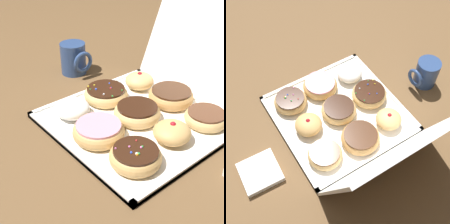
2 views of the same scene
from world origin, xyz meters
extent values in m
plane|color=brown|center=(0.00, 0.00, 0.00)|extent=(3.00, 3.00, 0.00)
cube|color=white|center=(0.00, 0.00, 0.01)|extent=(0.40, 0.40, 0.01)
cube|color=white|center=(0.00, -0.20, 0.01)|extent=(0.40, 0.01, 0.01)
cube|color=white|center=(0.00, 0.20, 0.01)|extent=(0.40, 0.01, 0.01)
cube|color=white|center=(-0.20, 0.00, 0.01)|extent=(0.01, 0.40, 0.01)
cube|color=white|center=(0.20, 0.00, 0.01)|extent=(0.01, 0.40, 0.01)
cube|color=white|center=(0.00, 0.28, 0.19)|extent=(0.40, 0.16, 0.38)
ellipsoid|color=white|center=(-0.12, -0.12, 0.03)|extent=(0.09, 0.09, 0.04)
torus|color=tan|center=(0.00, -0.12, 0.03)|extent=(0.12, 0.12, 0.04)
cylinder|color=pink|center=(0.00, -0.12, 0.05)|extent=(0.11, 0.11, 0.01)
torus|color=tan|center=(0.12, -0.12, 0.03)|extent=(0.11, 0.11, 0.04)
cylinder|color=#381E11|center=(0.12, -0.12, 0.05)|extent=(0.10, 0.10, 0.01)
sphere|color=pink|center=(0.12, -0.11, 0.05)|extent=(0.01, 0.01, 0.01)
sphere|color=orange|center=(0.13, -0.13, 0.05)|extent=(0.01, 0.01, 0.01)
sphere|color=blue|center=(0.12, -0.13, 0.05)|extent=(0.01, 0.01, 0.01)
sphere|color=green|center=(0.13, -0.12, 0.05)|extent=(0.01, 0.01, 0.01)
sphere|color=red|center=(0.10, -0.10, 0.05)|extent=(0.00, 0.00, 0.00)
sphere|color=green|center=(0.12, -0.10, 0.05)|extent=(0.01, 0.01, 0.01)
sphere|color=pink|center=(0.09, -0.15, 0.05)|extent=(0.00, 0.00, 0.00)
sphere|color=white|center=(0.13, -0.13, 0.05)|extent=(0.01, 0.01, 0.01)
sphere|color=pink|center=(0.10, -0.12, 0.05)|extent=(0.00, 0.00, 0.00)
torus|color=#E5B770|center=(-0.12, 0.00, 0.03)|extent=(0.12, 0.12, 0.04)
cylinder|color=#381E11|center=(-0.12, 0.00, 0.05)|extent=(0.10, 0.10, 0.01)
sphere|color=green|center=(-0.15, -0.04, 0.05)|extent=(0.00, 0.00, 0.00)
sphere|color=blue|center=(-0.14, -0.03, 0.05)|extent=(0.01, 0.01, 0.01)
sphere|color=red|center=(-0.11, 0.01, 0.05)|extent=(0.00, 0.00, 0.00)
sphere|color=green|center=(-0.09, 0.02, 0.05)|extent=(0.00, 0.00, 0.00)
sphere|color=yellow|center=(-0.16, -0.03, 0.05)|extent=(0.01, 0.01, 0.01)
sphere|color=blue|center=(-0.12, 0.01, 0.05)|extent=(0.00, 0.00, 0.00)
sphere|color=blue|center=(-0.14, 0.02, 0.05)|extent=(0.00, 0.00, 0.00)
sphere|color=white|center=(-0.10, -0.03, 0.05)|extent=(0.01, 0.01, 0.01)
sphere|color=yellow|center=(-0.16, -0.01, 0.05)|extent=(0.00, 0.00, 0.00)
sphere|color=green|center=(-0.08, -0.02, 0.05)|extent=(0.00, 0.00, 0.00)
torus|color=#E5B770|center=(0.00, 0.00, 0.03)|extent=(0.12, 0.12, 0.04)
cylinder|color=#381E11|center=(0.00, 0.00, 0.05)|extent=(0.10, 0.10, 0.01)
ellipsoid|color=tan|center=(0.12, 0.00, 0.03)|extent=(0.09, 0.09, 0.05)
sphere|color=#B21923|center=(0.12, 0.00, 0.06)|extent=(0.01, 0.01, 0.01)
ellipsoid|color=#E5B770|center=(-0.12, 0.12, 0.03)|extent=(0.08, 0.08, 0.05)
sphere|color=#B21923|center=(-0.12, 0.12, 0.06)|extent=(0.01, 0.01, 0.01)
torus|color=tan|center=(0.00, 0.13, 0.03)|extent=(0.12, 0.12, 0.04)
cylinder|color=#472816|center=(0.00, 0.13, 0.05)|extent=(0.11, 0.11, 0.01)
torus|color=#E5B770|center=(0.12, 0.12, 0.03)|extent=(0.11, 0.11, 0.03)
cylinder|color=#59331E|center=(0.12, 0.12, 0.04)|extent=(0.09, 0.09, 0.01)
cylinder|color=navy|center=(-0.34, 0.04, 0.05)|extent=(0.08, 0.08, 0.10)
cylinder|color=black|center=(-0.34, 0.04, 0.09)|extent=(0.07, 0.07, 0.01)
torus|color=navy|center=(-0.29, 0.04, 0.06)|extent=(0.01, 0.07, 0.07)
cube|color=white|center=(0.31, 0.06, 0.01)|extent=(0.12, 0.12, 0.02)
camera|label=1|loc=(0.49, -0.50, 0.49)|focal=53.16mm
camera|label=2|loc=(0.32, 0.50, 0.86)|focal=49.12mm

